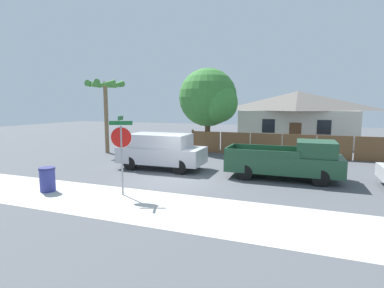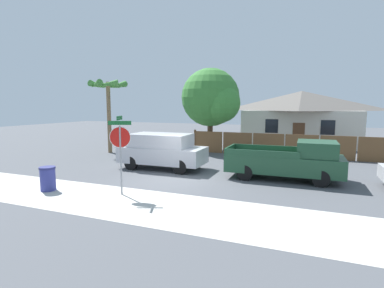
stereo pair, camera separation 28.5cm
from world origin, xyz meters
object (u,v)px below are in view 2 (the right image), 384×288
(palm_tree, at_px, (108,91))
(house, at_px, (301,117))
(orange_pickup, at_px, (289,161))
(stop_sign, at_px, (120,142))
(red_suv, at_px, (162,150))
(oak_tree, at_px, (213,99))
(trash_bin, at_px, (48,179))

(palm_tree, bearing_deg, house, 40.43)
(orange_pickup, bearing_deg, stop_sign, -140.96)
(palm_tree, height_order, red_suv, palm_tree)
(red_suv, height_order, orange_pickup, red_suv)
(oak_tree, height_order, stop_sign, oak_tree)
(red_suv, relative_size, trash_bin, 4.77)
(palm_tree, relative_size, orange_pickup, 1.00)
(red_suv, height_order, trash_bin, red_suv)
(red_suv, bearing_deg, oak_tree, 84.97)
(oak_tree, distance_m, trash_bin, 13.16)
(red_suv, bearing_deg, trash_bin, -113.72)
(house, distance_m, red_suv, 15.47)
(oak_tree, relative_size, palm_tree, 1.19)
(orange_pickup, xyz_separation_m, trash_bin, (-8.68, -5.40, -0.38))
(house, distance_m, stop_sign, 19.61)
(house, bearing_deg, red_suv, -114.41)
(house, xyz_separation_m, red_suv, (-6.37, -14.03, -1.38))
(red_suv, xyz_separation_m, stop_sign, (0.76, -4.76, 0.99))
(house, xyz_separation_m, oak_tree, (-5.87, -6.99, 1.45))
(house, distance_m, oak_tree, 9.25)
(palm_tree, distance_m, orange_pickup, 13.37)
(oak_tree, distance_m, orange_pickup, 9.67)
(house, height_order, palm_tree, palm_tree)
(palm_tree, relative_size, trash_bin, 5.34)
(palm_tree, bearing_deg, oak_tree, 28.66)
(orange_pickup, xyz_separation_m, stop_sign, (-5.66, -4.76, 1.13))
(red_suv, bearing_deg, palm_tree, 148.81)
(house, height_order, orange_pickup, house)
(oak_tree, height_order, trash_bin, oak_tree)
(orange_pickup, height_order, trash_bin, orange_pickup)
(oak_tree, distance_m, stop_sign, 11.94)
(house, relative_size, red_suv, 2.19)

